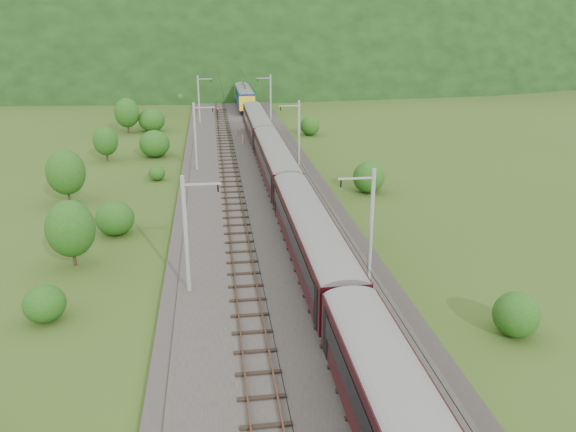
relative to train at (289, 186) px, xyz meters
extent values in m
plane|color=#2F4816|center=(-2.40, -12.96, -3.49)|extent=(600.00, 600.00, 0.00)
cube|color=#38332D|center=(-2.40, -2.96, -3.34)|extent=(14.00, 220.00, 0.30)
cube|color=#523223|center=(-5.52, -2.96, -3.00)|extent=(0.08, 220.00, 0.15)
cube|color=#523223|center=(-4.08, -2.96, -3.00)|extent=(0.08, 220.00, 0.15)
cube|color=black|center=(-4.80, -2.96, -3.13)|extent=(2.40, 220.00, 0.12)
cube|color=#523223|center=(-0.72, -2.96, -3.00)|extent=(0.08, 220.00, 0.15)
cube|color=#523223|center=(0.72, -2.96, -3.00)|extent=(0.08, 220.00, 0.15)
cube|color=black|center=(0.00, -2.96, -3.13)|extent=(2.40, 220.00, 0.12)
cylinder|color=gray|center=(-8.60, -12.96, 0.81)|extent=(0.28, 0.28, 8.00)
cube|color=gray|center=(-7.40, -12.96, 4.21)|extent=(2.40, 0.12, 0.12)
cylinder|color=black|center=(-6.40, -12.96, 3.91)|extent=(0.10, 0.10, 0.50)
cylinder|color=gray|center=(-8.60, 19.04, 0.81)|extent=(0.28, 0.28, 8.00)
cube|color=gray|center=(-7.40, 19.04, 4.21)|extent=(2.40, 0.12, 0.12)
cylinder|color=black|center=(-6.40, 19.04, 3.91)|extent=(0.10, 0.10, 0.50)
cylinder|color=gray|center=(-8.60, 51.04, 0.81)|extent=(0.28, 0.28, 8.00)
cube|color=gray|center=(-7.40, 51.04, 4.21)|extent=(2.40, 0.12, 0.12)
cylinder|color=black|center=(-6.40, 51.04, 3.91)|extent=(0.10, 0.10, 0.50)
cylinder|color=gray|center=(-8.60, 83.04, 0.81)|extent=(0.28, 0.28, 8.00)
cube|color=gray|center=(-7.40, 83.04, 4.21)|extent=(2.40, 0.12, 0.12)
cylinder|color=black|center=(-6.40, 83.04, 3.91)|extent=(0.10, 0.10, 0.50)
cylinder|color=gray|center=(-8.60, 115.04, 0.81)|extent=(0.28, 0.28, 8.00)
cube|color=gray|center=(-7.40, 115.04, 4.21)|extent=(2.40, 0.12, 0.12)
cylinder|color=black|center=(-6.40, 115.04, 3.91)|extent=(0.10, 0.10, 0.50)
cylinder|color=gray|center=(3.80, -12.96, 0.81)|extent=(0.28, 0.28, 8.00)
cube|color=gray|center=(2.60, -12.96, 4.21)|extent=(2.40, 0.12, 0.12)
cylinder|color=black|center=(1.60, -12.96, 3.91)|extent=(0.10, 0.10, 0.50)
cylinder|color=gray|center=(3.80, 19.04, 0.81)|extent=(0.28, 0.28, 8.00)
cube|color=gray|center=(2.60, 19.04, 4.21)|extent=(2.40, 0.12, 0.12)
cylinder|color=black|center=(1.60, 19.04, 3.91)|extent=(0.10, 0.10, 0.50)
cylinder|color=gray|center=(3.80, 51.04, 0.81)|extent=(0.28, 0.28, 8.00)
cube|color=gray|center=(2.60, 51.04, 4.21)|extent=(2.40, 0.12, 0.12)
cylinder|color=black|center=(1.60, 51.04, 3.91)|extent=(0.10, 0.10, 0.50)
cylinder|color=gray|center=(3.80, 83.04, 0.81)|extent=(0.28, 0.28, 8.00)
cube|color=gray|center=(2.60, 83.04, 4.21)|extent=(2.40, 0.12, 0.12)
cylinder|color=black|center=(1.60, 83.04, 3.91)|extent=(0.10, 0.10, 0.50)
cylinder|color=gray|center=(3.80, 115.04, 0.81)|extent=(0.28, 0.28, 8.00)
cube|color=gray|center=(2.60, 115.04, 4.21)|extent=(2.40, 0.12, 0.12)
cylinder|color=black|center=(1.60, 115.04, 3.91)|extent=(0.10, 0.10, 0.50)
cylinder|color=black|center=(-4.80, -2.96, 3.61)|extent=(0.03, 198.00, 0.03)
cylinder|color=black|center=(0.00, -2.96, 3.61)|extent=(0.03, 198.00, 0.03)
ellipsoid|color=black|center=(-2.40, 247.04, -3.49)|extent=(504.00, 360.00, 244.00)
cube|color=black|center=(0.00, -25.59, -2.48)|extent=(2.17, 3.15, 0.89)
cube|color=black|center=(0.00, -10.93, -0.56)|extent=(2.86, 21.66, 2.95)
cylinder|color=gray|center=(0.00, -10.93, 0.77)|extent=(2.86, 21.55, 2.86)
cube|color=black|center=(-1.45, -10.93, -0.21)|extent=(0.05, 19.06, 1.13)
cube|color=black|center=(1.45, -10.93, -0.21)|extent=(0.05, 19.06, 1.13)
cube|color=black|center=(0.00, -18.51, -2.48)|extent=(2.17, 3.15, 0.89)
cube|color=black|center=(0.00, -3.35, -2.48)|extent=(2.17, 3.15, 0.89)
cube|color=black|center=(0.00, 11.31, -0.56)|extent=(2.86, 21.66, 2.95)
cylinder|color=gray|center=(0.00, 11.31, 0.77)|extent=(2.86, 21.55, 2.86)
cube|color=black|center=(-1.45, 11.31, -0.21)|extent=(0.05, 19.06, 1.13)
cube|color=black|center=(1.45, 11.31, -0.21)|extent=(0.05, 19.06, 1.13)
cube|color=black|center=(0.00, 3.73, -2.48)|extent=(2.17, 3.15, 0.89)
cube|color=black|center=(0.00, 18.89, -2.48)|extent=(2.17, 3.15, 0.89)
cube|color=black|center=(0.00, 33.56, -0.56)|extent=(2.86, 21.66, 2.95)
cylinder|color=gray|center=(0.00, 33.56, 0.77)|extent=(2.86, 21.55, 2.86)
cube|color=black|center=(-1.45, 33.56, -0.21)|extent=(0.05, 19.06, 1.13)
cube|color=black|center=(1.45, 33.56, -0.21)|extent=(0.05, 19.06, 1.13)
cube|color=black|center=(0.00, 25.98, -2.48)|extent=(2.17, 3.15, 0.89)
cube|color=black|center=(0.00, 41.14, -2.48)|extent=(2.17, 3.15, 0.89)
cube|color=navy|center=(0.00, 64.66, -0.56)|extent=(2.86, 17.72, 2.95)
cylinder|color=gray|center=(0.00, 64.66, 0.77)|extent=(2.86, 17.63, 2.86)
cube|color=black|center=(-1.45, 64.66, -0.21)|extent=(0.05, 15.60, 1.13)
cube|color=black|center=(1.45, 64.66, -0.21)|extent=(0.05, 15.60, 1.13)
cube|color=black|center=(0.00, 58.46, -2.48)|extent=(2.17, 3.15, 0.89)
cube|color=black|center=(0.00, 70.86, -2.48)|extent=(2.17, 3.15, 0.89)
cube|color=yellow|center=(0.00, 73.32, -0.76)|extent=(2.91, 0.50, 2.66)
cube|color=yellow|center=(0.00, 56.00, -0.76)|extent=(2.91, 0.50, 2.66)
cube|color=black|center=(0.00, 67.66, 1.46)|extent=(0.08, 1.60, 0.89)
cylinder|color=red|center=(-2.91, 39.44, -2.46)|extent=(0.16, 0.16, 1.47)
cylinder|color=red|center=(-2.25, 32.85, -2.50)|extent=(0.15, 0.15, 1.40)
cylinder|color=black|center=(-5.45, 53.94, -2.27)|extent=(0.13, 0.13, 1.84)
sphere|color=red|center=(-5.45, 53.94, -1.31)|extent=(0.22, 0.22, 0.22)
ellipsoid|color=#224B14|center=(-17.25, -15.24, -2.34)|extent=(2.55, 2.55, 2.30)
ellipsoid|color=#224B14|center=(-15.15, -0.91, -2.03)|extent=(3.25, 3.25, 2.92)
ellipsoid|color=#224B14|center=(-13.06, 15.91, -2.65)|extent=(1.87, 1.87, 1.68)
ellipsoid|color=#224B14|center=(-14.24, 27.53, -1.70)|extent=(3.99, 3.99, 3.59)
ellipsoid|color=#224B14|center=(-16.21, 45.46, -1.60)|extent=(4.21, 4.21, 3.79)
ellipsoid|color=#224B14|center=(-16.89, 59.63, -2.63)|extent=(1.91, 1.91, 1.72)
ellipsoid|color=#224B14|center=(-12.84, 76.32, -2.08)|extent=(3.15, 3.15, 2.83)
cylinder|color=black|center=(-17.27, -7.08, -2.10)|extent=(0.24, 0.24, 2.78)
ellipsoid|color=#224B14|center=(-17.27, -7.08, -0.52)|extent=(3.57, 3.57, 4.29)
cylinder|color=black|center=(-21.16, 8.80, -2.02)|extent=(0.24, 0.24, 2.94)
ellipsoid|color=#224B14|center=(-21.16, 8.80, -0.34)|extent=(3.78, 3.78, 4.54)
cylinder|color=black|center=(-20.26, 26.27, -2.28)|extent=(0.24, 0.24, 2.44)
ellipsoid|color=#224B14|center=(-20.26, 26.27, -0.88)|extent=(3.14, 3.14, 3.76)
cylinder|color=black|center=(-19.94, 44.92, -1.99)|extent=(0.24, 0.24, 3.02)
ellipsoid|color=#224B14|center=(-19.94, 44.92, -0.26)|extent=(3.88, 3.88, 4.66)
ellipsoid|color=#224B14|center=(10.45, -20.71, -2.29)|extent=(2.68, 2.68, 2.41)
ellipsoid|color=#224B14|center=(9.59, 8.05, -1.99)|extent=(3.34, 3.34, 3.01)
ellipsoid|color=#224B14|center=(8.70, 39.05, -2.14)|extent=(3.00, 3.00, 2.70)
camera|label=1|loc=(-6.62, -47.44, 14.19)|focal=35.00mm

